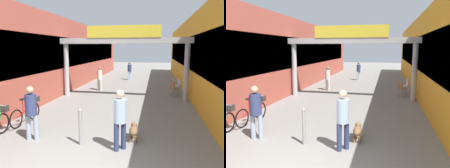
# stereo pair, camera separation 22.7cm
# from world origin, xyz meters

# --- Properties ---
(storefront_left) EXTENTS (3.00, 26.00, 4.55)m
(storefront_left) POSITION_xyz_m (-5.09, 11.00, 2.27)
(storefront_left) COLOR #B25142
(storefront_left) RESTS_ON ground_plane
(storefront_right) EXTENTS (3.00, 26.00, 4.55)m
(storefront_right) POSITION_xyz_m (5.09, 11.00, 2.27)
(storefront_right) COLOR gold
(storefront_right) RESTS_ON ground_plane
(arcade_sign_gateway) EXTENTS (7.40, 0.47, 3.96)m
(arcade_sign_gateway) POSITION_xyz_m (0.00, 8.13, 2.78)
(arcade_sign_gateway) COLOR #B2B2B2
(arcade_sign_gateway) RESTS_ON ground_plane
(pedestrian_with_dog) EXTENTS (0.48, 0.48, 1.67)m
(pedestrian_with_dog) POSITION_xyz_m (0.85, 1.80, 0.96)
(pedestrian_with_dog) COLOR navy
(pedestrian_with_dog) RESTS_ON ground_plane
(pedestrian_companion) EXTENTS (0.39, 0.38, 1.65)m
(pedestrian_companion) POSITION_xyz_m (-1.86, 1.94, 0.94)
(pedestrian_companion) COLOR #8C9EB2
(pedestrian_companion) RESTS_ON ground_plane
(pedestrian_carrying_crate) EXTENTS (0.48, 0.48, 1.57)m
(pedestrian_carrying_crate) POSITION_xyz_m (-1.86, 10.06, 0.89)
(pedestrian_carrying_crate) COLOR silver
(pedestrian_carrying_crate) RESTS_ON ground_plane
(pedestrian_elderly_walking) EXTENTS (0.46, 0.46, 1.59)m
(pedestrian_elderly_walking) POSITION_xyz_m (-0.50, 15.29, 0.90)
(pedestrian_elderly_walking) COLOR #A5BFE0
(pedestrian_elderly_walking) RESTS_ON ground_plane
(dog_on_leash) EXTENTS (0.28, 0.66, 0.48)m
(dog_on_leash) POSITION_xyz_m (1.15, 2.56, 0.30)
(dog_on_leash) COLOR brown
(dog_on_leash) RESTS_ON ground_plane
(bicycle_red_second) EXTENTS (0.46, 1.69, 0.98)m
(bicycle_red_second) POSITION_xyz_m (-2.88, 3.31, 0.44)
(bicycle_red_second) COLOR black
(bicycle_red_second) RESTS_ON ground_plane
(bollard_post_metal) EXTENTS (0.10, 0.10, 1.07)m
(bollard_post_metal) POSITION_xyz_m (-0.31, 1.90, 0.54)
(bollard_post_metal) COLOR gray
(bollard_post_metal) RESTS_ON ground_plane
(cafe_chair_wood_nearer) EXTENTS (0.57, 0.57, 0.89)m
(cafe_chair_wood_nearer) POSITION_xyz_m (2.78, 9.05, 0.54)
(cafe_chair_wood_nearer) COLOR gray
(cafe_chair_wood_nearer) RESTS_ON ground_plane
(cafe_chair_aluminium_farther) EXTENTS (0.47, 0.47, 0.89)m
(cafe_chair_aluminium_farther) POSITION_xyz_m (3.11, 10.17, 0.54)
(cafe_chair_aluminium_farther) COLOR gray
(cafe_chair_aluminium_farther) RESTS_ON ground_plane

